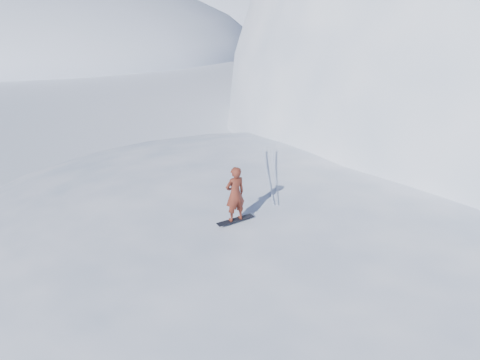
{
  "coord_description": "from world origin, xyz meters",
  "views": [
    {
      "loc": [
        -0.75,
        -12.3,
        9.84
      ],
      "look_at": [
        -3.09,
        1.53,
        3.5
      ],
      "focal_mm": 32.0,
      "sensor_mm": 36.0,
      "label": 1
    }
  ],
  "objects": [
    {
      "name": "peak_shoulder",
      "position": [
        10.0,
        20.0,
        0.0
      ],
      "size": [
        28.0,
        24.0,
        18.0
      ],
      "primitive_type": "ellipsoid",
      "color": "white",
      "rests_on": "ground"
    },
    {
      "name": "near_ridge",
      "position": [
        1.0,
        3.0,
        0.0
      ],
      "size": [
        36.0,
        28.0,
        4.8
      ],
      "primitive_type": "ellipsoid",
      "color": "white",
      "rests_on": "ground"
    },
    {
      "name": "snowboarder",
      "position": [
        -3.09,
        0.53,
        3.42
      ],
      "size": [
        0.86,
        0.83,
        1.99
      ],
      "primitive_type": "imported",
      "rotation": [
        0.0,
        0.0,
        3.84
      ],
      "color": "maroon",
      "rests_on": "snowboard"
    },
    {
      "name": "far_ridge_c",
      "position": [
        -40.0,
        110.0,
        0.0
      ],
      "size": [
        140.0,
        90.0,
        36.0
      ],
      "primitive_type": "ellipsoid",
      "color": "white",
      "rests_on": "ground"
    },
    {
      "name": "wind_bumps",
      "position": [
        -0.56,
        2.12,
        0.0
      ],
      "size": [
        16.0,
        14.4,
        1.0
      ],
      "color": "white",
      "rests_on": "ground"
    },
    {
      "name": "ground",
      "position": [
        0.0,
        0.0,
        0.0
      ],
      "size": [
        400.0,
        400.0,
        0.0
      ],
      "primitive_type": "plane",
      "color": "white",
      "rests_on": "ground"
    },
    {
      "name": "board_tracks",
      "position": [
        -2.27,
        4.85,
        2.42
      ],
      "size": [
        1.33,
        5.96,
        0.04
      ],
      "color": "silver",
      "rests_on": "ground"
    },
    {
      "name": "snowboard",
      "position": [
        -3.09,
        0.53,
        2.41
      ],
      "size": [
        1.23,
        1.09,
        0.02
      ],
      "primitive_type": "cube",
      "rotation": [
        0.0,
        0.0,
        0.7
      ],
      "color": "black",
      "rests_on": "near_ridge"
    }
  ]
}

